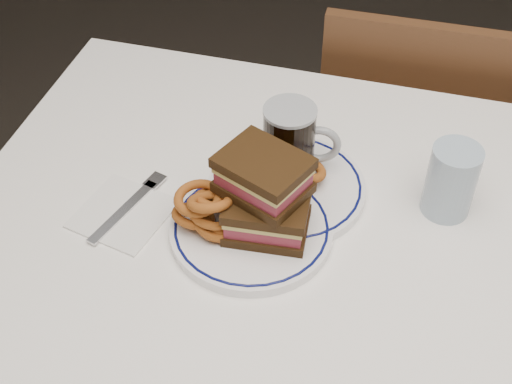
% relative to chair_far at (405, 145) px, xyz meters
% --- Properties ---
extents(dining_table, '(1.27, 0.87, 0.75)m').
position_rel_chair_far_xyz_m(dining_table, '(-0.03, -0.62, 0.19)').
color(dining_table, white).
rests_on(dining_table, floor).
extents(chair_far, '(0.39, 0.39, 0.84)m').
position_rel_chair_far_xyz_m(chair_far, '(0.00, 0.00, 0.00)').
color(chair_far, '#3F2B14').
rests_on(chair_far, floor).
extents(main_plate, '(0.24, 0.24, 0.02)m').
position_rel_chair_far_xyz_m(main_plate, '(-0.20, -0.62, 0.30)').
color(main_plate, white).
rests_on(main_plate, dining_table).
extents(reuben_sandwich, '(0.15, 0.13, 0.12)m').
position_rel_chair_far_xyz_m(reuben_sandwich, '(-0.18, -0.61, 0.37)').
color(reuben_sandwich, black).
rests_on(reuben_sandwich, main_plate).
extents(onion_rings_main, '(0.12, 0.10, 0.10)m').
position_rel_chair_far_xyz_m(onion_rings_main, '(-0.25, -0.63, 0.34)').
color(onion_rings_main, '#6A360E').
rests_on(onion_rings_main, main_plate).
extents(ketchup_ramekin, '(0.06, 0.06, 0.03)m').
position_rel_chair_far_xyz_m(ketchup_ramekin, '(-0.20, -0.52, 0.33)').
color(ketchup_ramekin, silver).
rests_on(ketchup_ramekin, main_plate).
extents(beer_mug, '(0.12, 0.08, 0.14)m').
position_rel_chair_far_xyz_m(beer_mug, '(-0.17, -0.48, 0.36)').
color(beer_mug, black).
rests_on(beer_mug, dining_table).
extents(water_glass, '(0.07, 0.07, 0.12)m').
position_rel_chair_far_xyz_m(water_glass, '(0.07, -0.49, 0.35)').
color(water_glass, '#98B0C5').
rests_on(water_glass, dining_table).
extents(far_plate, '(0.25, 0.25, 0.02)m').
position_rel_chair_far_xyz_m(far_plate, '(-0.17, -0.52, 0.30)').
color(far_plate, white).
rests_on(far_plate, dining_table).
extents(onion_rings_far, '(0.12, 0.08, 0.06)m').
position_rel_chair_far_xyz_m(onion_rings_far, '(-0.17, -0.51, 0.33)').
color(onion_rings_far, '#6A360E').
rests_on(onion_rings_far, far_plate).
extents(napkin_fork, '(0.15, 0.17, 0.01)m').
position_rel_chair_far_xyz_m(napkin_fork, '(-0.40, -0.63, 0.30)').
color(napkin_fork, white).
rests_on(napkin_fork, dining_table).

